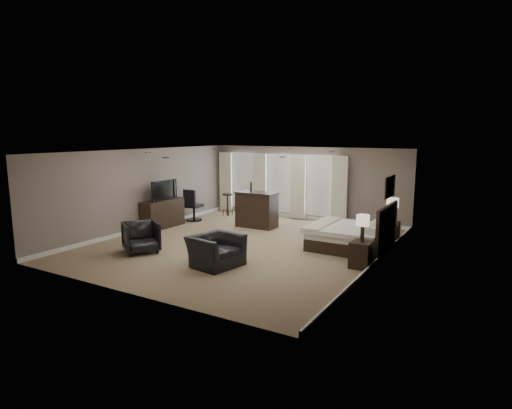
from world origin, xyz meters
The scene contains 16 objects.
room centered at (0.00, 0.00, 1.30)m, with size 7.60×8.60×2.64m.
window_bay centered at (-1.00, 4.11, 1.20)m, with size 5.25×0.20×2.30m.
bed centered at (2.58, 1.15, 0.64)m, with size 2.00×1.91×1.27m, color silver.
nightstand_near centered at (3.47, -0.30, 0.31)m, with size 0.46×0.56×0.61m, color black.
nightstand_far centered at (3.47, 2.60, 0.28)m, with size 0.41×0.51×0.55m, color black.
lamp_near centered at (3.47, -0.30, 0.93)m, with size 0.30×0.30×0.63m, color beige.
lamp_far centered at (3.47, 2.60, 0.90)m, with size 0.34×0.34×0.70m, color beige.
wall_art centered at (3.70, 1.15, 1.75)m, with size 0.04×0.96×0.56m, color slate.
dresser centered at (-3.45, 0.52, 0.46)m, with size 0.52×1.60×0.93m, color black.
tv centered at (-3.45, 0.52, 1.00)m, with size 1.13×0.65×0.15m, color black.
armchair_near centered at (0.49, -1.95, 0.50)m, with size 1.14×0.74×0.99m, color black.
armchair_far centered at (-1.87, -2.00, 0.44)m, with size 0.86×0.80×0.88m, color black.
bar_counter centered at (-0.81, 2.16, 0.59)m, with size 1.36×0.71×1.18m, color black.
bar_stool_left centered at (-2.78, 3.33, 0.42)m, with size 0.40×0.40×0.84m, color black.
bar_stool_right centered at (-0.65, 2.80, 0.34)m, with size 0.32×0.32×0.68m, color black.
desk_chair centered at (-3.26, 1.92, 0.57)m, with size 0.58×0.58×1.14m, color black.
Camera 1 is at (6.24, -9.83, 3.11)m, focal length 30.00 mm.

